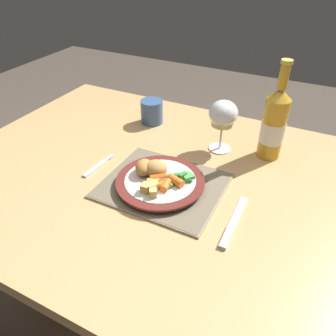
% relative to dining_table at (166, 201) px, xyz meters
% --- Properties ---
extents(ground_plane, '(6.00, 6.00, 0.00)m').
position_rel_dining_table_xyz_m(ground_plane, '(0.00, 0.00, -0.65)').
color(ground_plane, '#4C4238').
extents(dining_table, '(1.26, 0.89, 0.74)m').
position_rel_dining_table_xyz_m(dining_table, '(0.00, 0.00, 0.00)').
color(dining_table, tan).
rests_on(dining_table, ground).
extents(placemat, '(0.31, 0.26, 0.01)m').
position_rel_dining_table_xyz_m(placemat, '(0.01, -0.04, 0.10)').
color(placemat, gray).
rests_on(placemat, dining_table).
extents(dinner_plate, '(0.23, 0.23, 0.02)m').
position_rel_dining_table_xyz_m(dinner_plate, '(0.01, -0.05, 0.11)').
color(dinner_plate, white).
rests_on(dinner_plate, placemat).
extents(breaded_croquettes, '(0.10, 0.08, 0.04)m').
position_rel_dining_table_xyz_m(breaded_croquettes, '(-0.02, -0.04, 0.14)').
color(breaded_croquettes, '#B77F3D').
rests_on(breaded_croquettes, dinner_plate).
extents(green_beans_pile, '(0.09, 0.08, 0.02)m').
position_rel_dining_table_xyz_m(green_beans_pile, '(0.05, -0.03, 0.13)').
color(green_beans_pile, '#4CA84C').
rests_on(green_beans_pile, dinner_plate).
extents(glazed_carrots, '(0.09, 0.06, 0.02)m').
position_rel_dining_table_xyz_m(glazed_carrots, '(0.03, -0.07, 0.13)').
color(glazed_carrots, orange).
rests_on(glazed_carrots, dinner_plate).
extents(fork, '(0.02, 0.13, 0.01)m').
position_rel_dining_table_xyz_m(fork, '(-0.19, -0.05, 0.10)').
color(fork, silver).
rests_on(fork, dining_table).
extents(table_knife, '(0.02, 0.18, 0.01)m').
position_rel_dining_table_xyz_m(table_knife, '(0.22, -0.10, 0.10)').
color(table_knife, silver).
rests_on(table_knife, dining_table).
extents(wine_glass, '(0.08, 0.08, 0.16)m').
position_rel_dining_table_xyz_m(wine_glass, '(0.09, 0.20, 0.21)').
color(wine_glass, silver).
rests_on(wine_glass, dining_table).
extents(bottle, '(0.07, 0.07, 0.29)m').
position_rel_dining_table_xyz_m(bottle, '(0.23, 0.23, 0.20)').
color(bottle, gold).
rests_on(bottle, dining_table).
extents(roast_potatoes, '(0.05, 0.06, 0.02)m').
position_rel_dining_table_xyz_m(roast_potatoes, '(0.01, -0.10, 0.13)').
color(roast_potatoes, gold).
rests_on(roast_potatoes, dinner_plate).
extents(drinking_cup, '(0.08, 0.08, 0.08)m').
position_rel_dining_table_xyz_m(drinking_cup, '(-0.19, 0.26, 0.14)').
color(drinking_cup, '#385684').
rests_on(drinking_cup, dining_table).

